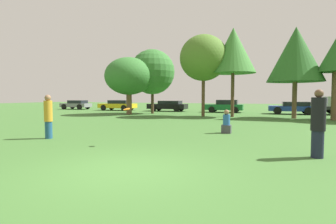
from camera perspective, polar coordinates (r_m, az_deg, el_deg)
ground_plane at (r=6.26m, az=-9.36°, el=-12.33°), size 120.00×120.00×0.00m
person_thrower at (r=11.67m, az=-24.31°, el=-0.82°), size 0.32×0.32×1.76m
person_catcher at (r=8.36m, az=29.52°, el=-2.18°), size 0.37×0.37×1.88m
frisbee at (r=9.22m, az=-8.88°, el=0.60°), size 0.24×0.23×0.11m
bystander_sitting at (r=12.53m, az=12.43°, el=-2.39°), size 0.42×0.35×1.08m
tree_0 at (r=25.35m, az=-8.40°, el=7.58°), size 4.51×4.51×5.34m
tree_1 at (r=26.42m, az=-3.38°, el=8.56°), size 4.40×4.40×6.30m
tree_2 at (r=22.97m, az=7.63°, el=11.41°), size 4.00×4.00×6.87m
tree_3 at (r=22.88m, az=13.81°, el=12.65°), size 3.70×3.70×7.29m
tree_4 at (r=22.78m, az=25.73°, el=11.05°), size 4.16×4.16×6.97m
parked_car_grey at (r=37.23m, az=-19.09°, el=1.56°), size 4.00×1.97×1.18m
parked_car_yellow at (r=32.97m, az=-10.68°, el=1.52°), size 4.53×2.14×1.24m
parked_car_black at (r=30.50m, az=0.01°, el=1.40°), size 4.52×2.08×1.20m
parked_car_green at (r=28.96m, az=12.17°, el=1.30°), size 3.93×2.19×1.33m
parked_car_blue at (r=28.06m, az=25.23°, el=0.91°), size 4.29×2.19×1.19m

